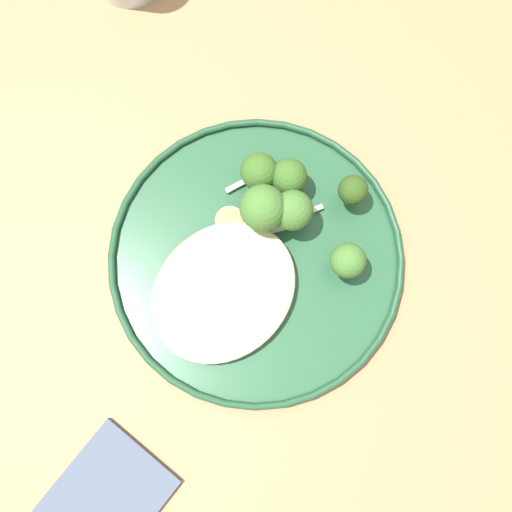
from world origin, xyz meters
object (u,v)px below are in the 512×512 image
object	(u,v)px
broccoli_floret_small_sprig	(293,211)
broccoli_floret_right_tilted	(259,172)
broccoli_floret_tall_stalk	(263,209)
seared_scallop_rear_pale	(216,307)
seared_scallop_large_seared	(199,295)
seared_scallop_right_edge	(230,221)
broccoli_floret_split_head	(289,177)
seared_scallop_center_golden	(175,301)
dinner_plate	(256,258)
seared_scallop_tilted_round	(235,279)
broccoli_floret_left_leaning	(353,191)
broccoli_floret_near_rim	(348,261)

from	to	relation	value
broccoli_floret_small_sprig	broccoli_floret_right_tilted	world-z (taller)	broccoli_floret_small_sprig
broccoli_floret_tall_stalk	seared_scallop_rear_pale	bearing A→B (deg)	-161.20
seared_scallop_large_seared	broccoli_floret_small_sprig	distance (m)	0.12
seared_scallop_right_edge	broccoli_floret_tall_stalk	xyz separation A→B (m)	(0.03, -0.02, 0.03)
seared_scallop_right_edge	broccoli_floret_split_head	size ratio (longest dim) A/B	0.58
broccoli_floret_right_tilted	broccoli_floret_tall_stalk	bearing A→B (deg)	-129.56
seared_scallop_center_golden	broccoli_floret_right_tilted	size ratio (longest dim) A/B	0.62
dinner_plate	broccoli_floret_right_tilted	bearing A→B (deg)	43.23
dinner_plate	broccoli_floret_split_head	xyz separation A→B (m)	(0.07, 0.03, 0.03)
seared_scallop_tilted_round	broccoli_floret_right_tilted	size ratio (longest dim) A/B	0.59
seared_scallop_tilted_round	broccoli_floret_left_leaning	bearing A→B (deg)	-8.08
seared_scallop_rear_pale	broccoli_floret_tall_stalk	world-z (taller)	broccoli_floret_tall_stalk
seared_scallop_right_edge	broccoli_floret_right_tilted	world-z (taller)	broccoli_floret_right_tilted
seared_scallop_large_seared	broccoli_floret_right_tilted	bearing A→B (deg)	19.09
broccoli_floret_small_sprig	broccoli_floret_near_rim	size ratio (longest dim) A/B	1.16
seared_scallop_tilted_round	seared_scallop_rear_pale	size ratio (longest dim) A/B	0.92
seared_scallop_large_seared	seared_scallop_right_edge	bearing A→B (deg)	23.84
seared_scallop_right_edge	broccoli_floret_small_sprig	xyz separation A→B (m)	(0.04, -0.04, 0.03)
seared_scallop_right_edge	broccoli_floret_left_leaning	distance (m)	0.12
broccoli_floret_tall_stalk	broccoli_floret_left_leaning	size ratio (longest dim) A/B	1.42
seared_scallop_center_golden	broccoli_floret_small_sprig	bearing A→B (deg)	-8.53
seared_scallop_tilted_round	broccoli_floret_split_head	world-z (taller)	broccoli_floret_split_head
seared_scallop_large_seared	broccoli_floret_tall_stalk	distance (m)	0.10
seared_scallop_center_golden	broccoli_floret_left_leaning	distance (m)	0.20
broccoli_floret_small_sprig	broccoli_floret_right_tilted	xyz separation A→B (m)	(0.01, 0.05, -0.00)
broccoli_floret_tall_stalk	broccoli_floret_near_rim	bearing A→B (deg)	-75.49
seared_scallop_right_edge	broccoli_floret_left_leaning	bearing A→B (deg)	-32.46
broccoli_floret_tall_stalk	broccoli_floret_near_rim	xyz separation A→B (m)	(0.02, -0.09, -0.01)
seared_scallop_rear_pale	seared_scallop_large_seared	distance (m)	0.02
broccoli_floret_left_leaning	broccoli_floret_near_rim	size ratio (longest dim) A/B	0.93
broccoli_floret_near_rim	dinner_plate	bearing A→B (deg)	129.50
seared_scallop_right_edge	seared_scallop_center_golden	bearing A→B (deg)	-168.06
seared_scallop_rear_pale	seared_scallop_large_seared	bearing A→B (deg)	101.27
dinner_plate	seared_scallop_tilted_round	size ratio (longest dim) A/B	9.57
seared_scallop_right_edge	broccoli_floret_small_sprig	bearing A→B (deg)	-41.56
seared_scallop_rear_pale	seared_scallop_center_golden	xyz separation A→B (m)	(-0.02, 0.03, -0.00)
seared_scallop_center_golden	broccoli_floret_near_rim	xyz separation A→B (m)	(0.14, -0.09, 0.02)
seared_scallop_center_golden	broccoli_floret_split_head	distance (m)	0.16
broccoli_floret_right_tilted	broccoli_floret_tall_stalk	size ratio (longest dim) A/B	0.77
broccoli_floret_split_head	broccoli_floret_near_rim	bearing A→B (deg)	-101.04
seared_scallop_right_edge	broccoli_floret_right_tilted	xyz separation A→B (m)	(0.05, 0.01, 0.02)
broccoli_floret_split_head	broccoli_floret_left_leaning	xyz separation A→B (m)	(0.03, -0.05, -0.00)
seared_scallop_large_seared	seared_scallop_tilted_round	bearing A→B (deg)	-20.67
seared_scallop_tilted_round	broccoli_floret_tall_stalk	size ratio (longest dim) A/B	0.46
seared_scallop_tilted_round	seared_scallop_right_edge	world-z (taller)	seared_scallop_tilted_round
seared_scallop_center_golden	dinner_plate	bearing A→B (deg)	-15.18
dinner_plate	broccoli_floret_tall_stalk	xyz separation A→B (m)	(0.03, 0.02, 0.04)
seared_scallop_rear_pale	broccoli_floret_left_leaning	xyz separation A→B (m)	(0.17, -0.01, 0.02)
seared_scallop_tilted_round	seared_scallop_center_golden	distance (m)	0.06
dinner_plate	broccoli_floret_split_head	size ratio (longest dim) A/B	5.82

